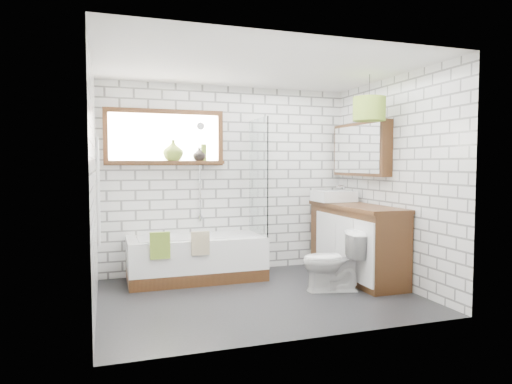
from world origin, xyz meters
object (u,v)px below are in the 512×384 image
object	(u,v)px
vanity	(356,241)
toilet	(332,261)
bathtub	(196,258)
basin	(334,196)
pendant	(369,109)

from	to	relation	value
vanity	toilet	bearing A→B (deg)	-142.18
bathtub	basin	bearing A→B (deg)	-1.60
vanity	toilet	distance (m)	0.73
basin	pendant	bearing A→B (deg)	-91.24
vanity	bathtub	bearing A→B (deg)	164.18
vanity	basin	distance (m)	0.74
bathtub	toilet	world-z (taller)	toilet
basin	vanity	bearing A→B (deg)	-83.16
toilet	pendant	xyz separation A→B (m)	(0.49, 0.05, 1.75)
bathtub	toilet	bearing A→B (deg)	-35.62
bathtub	toilet	size ratio (longest dim) A/B	2.44
vanity	pendant	size ratio (longest dim) A/B	4.38
vanity	basin	size ratio (longest dim) A/B	3.28
bathtub	pendant	bearing A→B (deg)	-26.66
vanity	basin	bearing A→B (deg)	96.84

